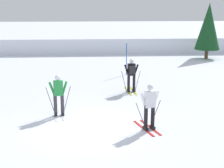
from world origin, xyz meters
TOP-DOWN VIEW (x-y plane):
  - ground_plane at (0.00, 0.00)m, footprint 120.00×120.00m
  - far_snow_ridge at (0.00, 21.31)m, footprint 80.00×9.63m
  - skier_black at (2.29, 4.71)m, footprint 1.00×1.63m
  - skier_green at (-1.06, 1.37)m, footprint 1.00×1.63m
  - skier_white at (2.34, -0.32)m, footprint 0.96×1.64m
  - trail_marker_pole at (2.44, 8.65)m, footprint 0.05×0.05m
  - conifer_far_left at (9.41, 14.09)m, footprint 1.95×1.95m

SIDE VIEW (x-z plane):
  - ground_plane at x=0.00m, z-range 0.00..0.00m
  - far_snow_ridge at x=0.00m, z-range 0.00..1.33m
  - skier_white at x=2.34m, z-range 0.06..1.77m
  - skier_green at x=-1.06m, z-range 0.06..1.77m
  - skier_black at x=2.29m, z-range 0.10..1.81m
  - trail_marker_pole at x=2.44m, z-range 0.00..1.99m
  - conifer_far_left at x=9.41m, z-range 0.37..4.72m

